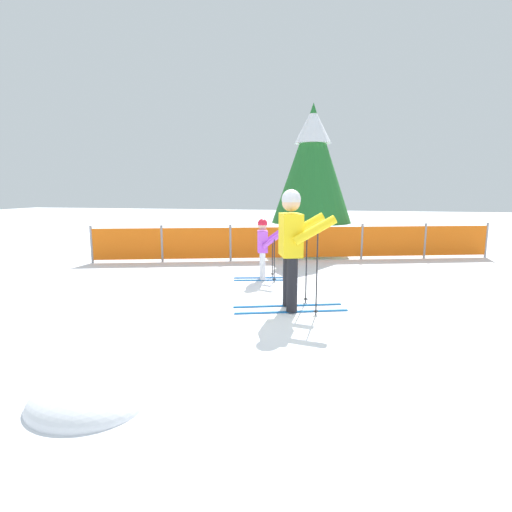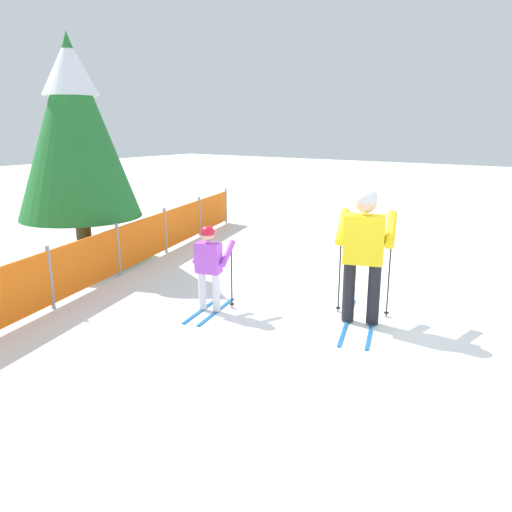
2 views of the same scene
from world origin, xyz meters
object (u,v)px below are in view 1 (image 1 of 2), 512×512
Objects in this scene: conifer_far at (312,162)px; skier_adult at (293,239)px; safety_fence at (297,242)px; skier_child at (264,244)px.

skier_adult is at bearing -88.54° from conifer_far.
skier_adult is 0.18× the size of safety_fence.
skier_adult reaches higher than skier_child.
skier_child is 4.19m from conifer_far.
conifer_far is (0.25, 1.28, 2.11)m from safety_fence.
skier_adult is 4.42m from safety_fence.
skier_child is 0.12× the size of safety_fence.
skier_adult is at bearing -80.88° from skier_child.
skier_adult reaches higher than safety_fence.
skier_child is 2.47m from safety_fence.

